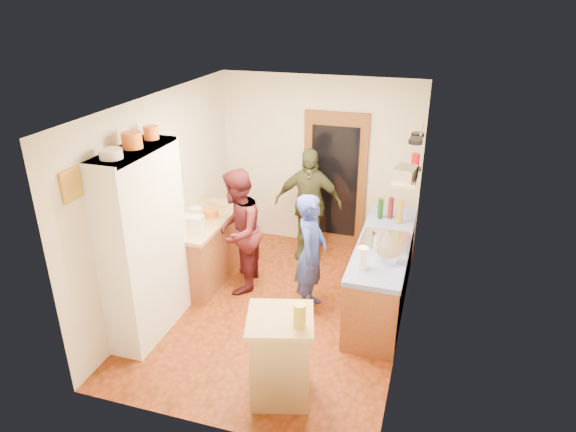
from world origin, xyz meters
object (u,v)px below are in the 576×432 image
at_px(person_left, 240,230).
at_px(person_back, 309,204).
at_px(hutch_body, 144,244).
at_px(island_base, 280,359).
at_px(right_counter_base, 382,274).
at_px(person_hob, 313,255).

bearing_deg(person_left, person_back, 140.87).
relative_size(hutch_body, person_back, 1.31).
xyz_separation_m(hutch_body, person_back, (1.29, 2.27, -0.26)).
bearing_deg(island_base, hutch_body, 161.01).
height_order(right_counter_base, island_base, island_base).
xyz_separation_m(island_base, person_back, (-0.50, 2.89, 0.41)).
distance_m(hutch_body, right_counter_base, 2.90).
bearing_deg(hutch_body, person_left, 60.70).
relative_size(person_hob, person_back, 0.91).
xyz_separation_m(hutch_body, person_left, (0.66, 1.18, -0.27)).
bearing_deg(hutch_body, island_base, -18.99).
distance_m(right_counter_base, person_hob, 0.95).
distance_m(hutch_body, person_left, 1.38).
height_order(hutch_body, person_back, hutch_body).
bearing_deg(person_hob, person_back, 17.25).
height_order(island_base, person_back, person_back).
relative_size(person_hob, person_left, 0.92).
distance_m(hutch_body, island_base, 2.00).
height_order(person_left, person_back, person_back).
distance_m(island_base, person_back, 2.96).
height_order(island_base, person_hob, person_hob).
distance_m(hutch_body, person_hob, 1.96).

